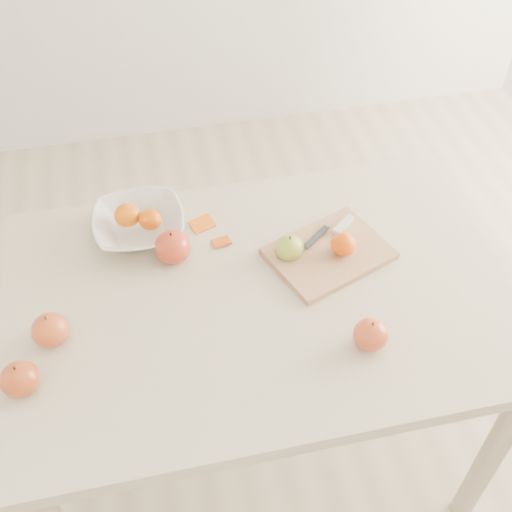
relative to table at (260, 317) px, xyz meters
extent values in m
plane|color=#C6B293|center=(0.00, 0.00, -0.65)|extent=(3.50, 3.50, 0.00)
cube|color=beige|center=(0.00, 0.00, 0.08)|extent=(1.20, 0.80, 0.04)
cylinder|color=#BCAA8E|center=(-0.54, 0.34, -0.30)|extent=(0.06, 0.06, 0.71)
cylinder|color=#BCAA8E|center=(0.54, 0.34, -0.30)|extent=(0.06, 0.06, 0.71)
cylinder|color=#BCAA8E|center=(0.54, -0.34, -0.30)|extent=(0.06, 0.06, 0.71)
cube|color=tan|center=(0.19, 0.08, 0.11)|extent=(0.34, 0.29, 0.02)
ellipsoid|color=red|center=(0.22, 0.07, 0.14)|extent=(0.06, 0.06, 0.05)
imported|color=silver|center=(-0.26, 0.26, 0.13)|extent=(0.23, 0.23, 0.06)
ellipsoid|color=#D55A07|center=(-0.28, 0.27, 0.16)|extent=(0.07, 0.07, 0.06)
ellipsoid|color=orange|center=(-0.23, 0.24, 0.15)|extent=(0.06, 0.06, 0.05)
cube|color=#DD5E0F|center=(-0.10, 0.25, 0.10)|extent=(0.07, 0.06, 0.01)
cube|color=#C84C0E|center=(-0.06, 0.18, 0.10)|extent=(0.05, 0.04, 0.01)
cube|color=white|center=(0.25, 0.15, 0.12)|extent=(0.07, 0.06, 0.01)
cube|color=#36393E|center=(0.17, 0.12, 0.12)|extent=(0.08, 0.07, 0.00)
ellipsoid|color=olive|center=(0.09, 0.09, 0.13)|extent=(0.07, 0.07, 0.06)
ellipsoid|color=maroon|center=(0.20, -0.20, 0.13)|extent=(0.08, 0.08, 0.07)
ellipsoid|color=#A2180D|center=(-0.19, 0.15, 0.14)|extent=(0.09, 0.09, 0.08)
ellipsoid|color=#A5281D|center=(-0.48, -0.04, 0.14)|extent=(0.08, 0.08, 0.07)
ellipsoid|color=maroon|center=(-0.54, -0.15, 0.13)|extent=(0.08, 0.08, 0.07)
camera|label=1|loc=(-0.22, -0.96, 1.26)|focal=45.00mm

